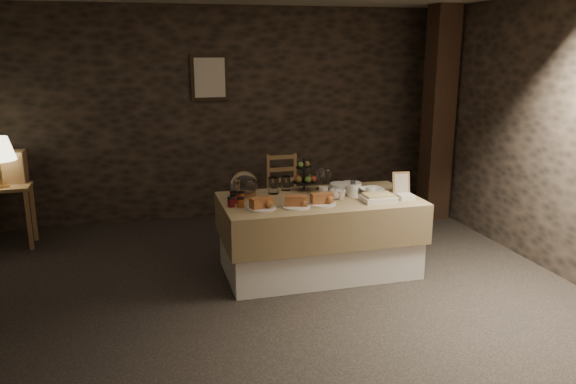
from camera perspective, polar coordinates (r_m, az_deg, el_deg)
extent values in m
cube|color=black|center=(5.04, -1.87, -10.27)|extent=(5.50, 5.00, 0.01)
cube|color=black|center=(7.08, -6.67, 7.86)|extent=(5.50, 0.02, 2.60)
cube|color=black|center=(2.36, 12.11, -6.06)|extent=(5.50, 0.02, 2.60)
cube|color=black|center=(5.90, 25.10, 5.26)|extent=(0.02, 5.00, 2.60)
cube|color=white|center=(5.40, 3.16, -4.57)|extent=(1.78, 0.91, 0.69)
cube|color=#866B4C|center=(5.34, 3.19, -2.57)|extent=(1.85, 0.98, 0.38)
cube|color=olive|center=(6.57, -24.83, -2.66)|extent=(0.04, 0.04, 0.64)
cube|color=olive|center=(6.86, -24.44, -1.93)|extent=(0.04, 0.04, 0.64)
cylinder|color=tan|center=(6.62, -27.05, 0.54)|extent=(0.16, 0.16, 0.02)
cylinder|color=tan|center=(6.60, -27.19, 1.66)|extent=(0.03, 0.03, 0.29)
cube|color=olive|center=(6.81, -26.83, 2.29)|extent=(0.42, 0.26, 0.34)
cube|color=olive|center=(6.79, -0.26, -1.69)|extent=(0.41, 0.39, 0.05)
cube|color=olive|center=(6.83, -0.61, 2.31)|extent=(0.38, 0.04, 0.38)
cube|color=black|center=(7.19, 15.03, 7.58)|extent=(0.30, 0.30, 2.60)
cube|color=black|center=(6.99, -7.98, 11.44)|extent=(0.45, 0.03, 0.55)
cube|color=beige|center=(6.96, -7.96, 11.43)|extent=(0.37, 0.01, 0.47)
cylinder|color=white|center=(5.47, 5.24, 0.39)|extent=(0.19, 0.19, 0.10)
cylinder|color=white|center=(5.57, 6.45, 0.55)|extent=(0.20, 0.20, 0.08)
cylinder|color=white|center=(5.35, 6.60, 0.15)|extent=(0.10, 0.10, 0.12)
imported|color=white|center=(5.26, 4.77, -0.25)|extent=(0.14, 0.14, 0.09)
imported|color=white|center=(5.25, 5.36, -0.27)|extent=(0.11, 0.11, 0.09)
cylinder|color=white|center=(5.33, 3.62, 0.03)|extent=(0.09, 0.09, 0.09)
cylinder|color=white|center=(5.39, 8.30, 0.02)|extent=(0.08, 0.08, 0.09)
imported|color=white|center=(5.49, 8.50, 0.11)|extent=(0.24, 0.24, 0.06)
cylinder|color=olive|center=(5.34, -4.45, -0.42)|extent=(0.26, 0.26, 0.01)
cylinder|color=brown|center=(5.33, -4.46, 0.00)|extent=(0.22, 0.22, 0.07)
sphere|color=white|center=(5.31, -4.48, 0.76)|extent=(0.26, 0.26, 0.26)
cylinder|color=black|center=(5.53, 1.67, 1.81)|extent=(0.02, 0.02, 0.33)
cylinder|color=black|center=(5.54, 1.67, 1.03)|extent=(0.23, 0.23, 0.01)
cylinder|color=black|center=(5.51, 1.68, 2.50)|extent=(0.16, 0.16, 0.01)
sphere|color=#537832|center=(5.58, 2.15, 1.49)|extent=(0.07, 0.07, 0.07)
sphere|color=maroon|center=(5.56, 1.08, 1.45)|extent=(0.07, 0.07, 0.07)
sphere|color=#537832|center=(5.49, 2.04, 1.26)|extent=(0.07, 0.07, 0.07)
sphere|color=brown|center=(5.49, 1.08, 1.28)|extent=(0.07, 0.07, 0.07)
sphere|color=maroon|center=(5.52, 2.55, 1.35)|extent=(0.07, 0.07, 0.07)
cylinder|color=white|center=(4.94, -2.72, -1.64)|extent=(0.26, 0.26, 0.01)
cube|color=brown|center=(4.92, -2.73, -1.05)|extent=(0.22, 0.15, 0.09)
cylinder|color=white|center=(4.99, 0.81, -1.46)|extent=(0.26, 0.26, 0.01)
cube|color=brown|center=(4.97, 0.82, -0.88)|extent=(0.22, 0.14, 0.09)
cylinder|color=white|center=(5.08, 3.44, -1.17)|extent=(0.26, 0.26, 0.01)
cube|color=brown|center=(5.07, 3.45, -0.60)|extent=(0.20, 0.10, 0.09)
cylinder|color=maroon|center=(5.11, -5.54, -0.77)|extent=(0.06, 0.06, 0.07)
cylinder|color=#B45920|center=(5.00, -4.84, -1.12)|extent=(0.06, 0.06, 0.07)
cylinder|color=maroon|center=(5.01, -5.80, -1.09)|extent=(0.06, 0.06, 0.07)
cylinder|color=#B45920|center=(5.19, -4.80, -0.51)|extent=(0.06, 0.06, 0.07)
cylinder|color=maroon|center=(5.24, -5.57, -0.39)|extent=(0.06, 0.06, 0.07)
cube|color=white|center=(5.23, 9.14, -0.67)|extent=(0.30, 0.22, 0.05)
cube|color=tan|center=(5.22, 9.16, -0.30)|extent=(0.26, 0.18, 0.02)
cube|color=white|center=(5.36, 11.82, -0.45)|extent=(0.14, 0.14, 0.04)
cube|color=olive|center=(5.60, 11.41, 0.91)|extent=(0.18, 0.10, 0.22)
cylinder|color=white|center=(5.42, -1.49, 0.65)|extent=(0.10, 0.10, 0.16)
cylinder|color=white|center=(5.56, -0.24, 0.89)|extent=(0.09, 0.09, 0.14)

